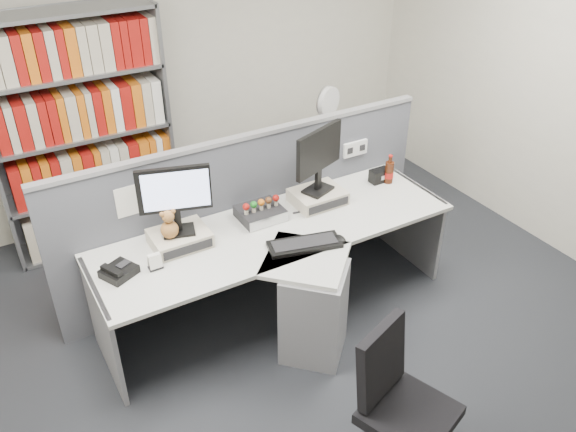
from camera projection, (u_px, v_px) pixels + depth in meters
ground at (337, 377)px, 3.96m from camera, size 5.50×5.50×0.00m
room_shell at (352, 130)px, 3.00m from camera, size 5.04×5.54×2.72m
partition at (249, 210)px, 4.53m from camera, size 3.00×0.08×1.27m
desk at (292, 276)px, 4.15m from camera, size 2.60×1.20×0.72m
monitor_riser_left at (180, 238)px, 3.98m from camera, size 0.38×0.31×0.10m
monitor_riser_right at (318, 197)px, 4.45m from camera, size 0.38×0.31×0.10m
monitor_left at (175, 195)px, 3.80m from camera, size 0.46×0.21×0.48m
monitor_right at (319, 155)px, 4.27m from camera, size 0.47×0.22×0.50m
desktop_pc at (260, 213)px, 4.27m from camera, size 0.31×0.28×0.08m
figurines at (261, 203)px, 4.21m from camera, size 0.29×0.05×0.09m
keyboard at (305, 244)px, 3.99m from camera, size 0.52×0.30×0.03m
mouse at (340, 239)px, 4.03m from camera, size 0.06×0.10×0.04m
desk_phone at (118, 271)px, 3.71m from camera, size 0.25×0.24×0.08m
desk_calendar at (155, 262)px, 3.76m from camera, size 0.09×0.07×0.11m
plush_toy at (169, 226)px, 3.86m from camera, size 0.12×0.12×0.20m
speaker at (380, 175)px, 4.73m from camera, size 0.16×0.09×0.11m
cola_bottle at (389, 172)px, 4.70m from camera, size 0.07×0.07×0.24m
shelving_unit at (82, 138)px, 4.84m from camera, size 1.41×0.40×2.00m
filing_cabinet at (325, 168)px, 5.74m from camera, size 0.45×0.61×0.70m
desk_fan at (328, 105)px, 5.39m from camera, size 0.28×0.18×0.47m
office_chair at (398, 402)px, 3.17m from camera, size 0.61×0.60×0.92m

